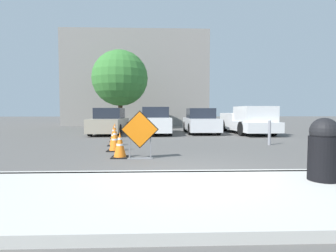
% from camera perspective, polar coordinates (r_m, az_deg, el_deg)
% --- Properties ---
extents(ground_plane, '(96.00, 96.00, 0.00)m').
position_cam_1_polar(ground_plane, '(15.33, 0.45, -1.78)').
color(ground_plane, '#565451').
extents(sidewalk_strip, '(22.70, 2.70, 0.14)m').
position_cam_1_polar(sidewalk_strip, '(4.17, 7.44, -14.83)').
color(sidewalk_strip, beige).
rests_on(sidewalk_strip, ground_plane).
extents(curb_lip, '(22.70, 0.20, 0.14)m').
position_cam_1_polar(curb_lip, '(5.45, 5.07, -10.44)').
color(curb_lip, beige).
rests_on(curb_lip, ground_plane).
extents(road_closed_sign, '(1.07, 0.20, 1.37)m').
position_cam_1_polar(road_closed_sign, '(7.43, -6.15, -1.64)').
color(road_closed_sign, black).
rests_on(road_closed_sign, ground_plane).
extents(traffic_cone_nearest, '(0.49, 0.49, 0.76)m').
position_cam_1_polar(traffic_cone_nearest, '(7.77, -10.42, -4.11)').
color(traffic_cone_nearest, black).
rests_on(traffic_cone_nearest, ground_plane).
extents(traffic_cone_second, '(0.52, 0.52, 0.79)m').
position_cam_1_polar(traffic_cone_second, '(9.08, -11.50, -2.95)').
color(traffic_cone_second, black).
rests_on(traffic_cone_second, ground_plane).
extents(traffic_cone_third, '(0.45, 0.45, 0.82)m').
position_cam_1_polar(traffic_cone_third, '(10.47, -11.72, -2.03)').
color(traffic_cone_third, black).
rests_on(traffic_cone_third, ground_plane).
extents(traffic_cone_fourth, '(0.40, 0.40, 0.60)m').
position_cam_1_polar(traffic_cone_fourth, '(11.79, -11.59, -1.97)').
color(traffic_cone_fourth, black).
rests_on(traffic_cone_fourth, ground_plane).
extents(traffic_cone_fifth, '(0.41, 0.41, 0.77)m').
position_cam_1_polar(traffic_cone_fifth, '(13.18, -11.50, -1.04)').
color(traffic_cone_fifth, black).
rests_on(traffic_cone_fifth, ground_plane).
extents(parked_car_nearest, '(1.81, 4.55, 1.53)m').
position_cam_1_polar(parked_car_nearest, '(16.01, -12.58, 0.86)').
color(parked_car_nearest, '#A39984').
rests_on(parked_car_nearest, ground_plane).
extents(parked_car_second, '(1.81, 4.13, 1.59)m').
position_cam_1_polar(parked_car_second, '(15.51, -2.69, 0.99)').
color(parked_car_second, white).
rests_on(parked_car_second, ground_plane).
extents(parked_car_third, '(1.84, 4.18, 1.52)m').
position_cam_1_polar(parked_car_third, '(16.24, 7.09, 0.94)').
color(parked_car_third, silver).
rests_on(parked_car_third, ground_plane).
extents(pickup_truck, '(2.19, 5.47, 1.62)m').
position_cam_1_polar(pickup_truck, '(16.27, 17.15, 0.94)').
color(pickup_truck, silver).
rests_on(pickup_truck, ground_plane).
extents(trash_bin, '(0.50, 0.50, 1.11)m').
position_cam_1_polar(trash_bin, '(5.36, 30.77, -4.28)').
color(trash_bin, black).
rests_on(trash_bin, sidewalk_strip).
extents(bollard_nearest, '(0.12, 0.12, 1.00)m').
position_cam_1_polar(bollard_nearest, '(11.20, 21.22, -1.18)').
color(bollard_nearest, gray).
rests_on(bollard_nearest, ground_plane).
extents(bollard_second, '(0.12, 0.12, 0.93)m').
position_cam_1_polar(bollard_second, '(12.03, 29.13, -1.27)').
color(bollard_second, gray).
rests_on(bollard_second, ground_plane).
extents(building_facade_backdrop, '(13.43, 5.00, 8.70)m').
position_cam_1_polar(building_facade_backdrop, '(26.45, -6.68, 9.79)').
color(building_facade_backdrop, gray).
rests_on(building_facade_backdrop, ground_plane).
extents(street_tree_behind_lot, '(4.11, 4.11, 5.84)m').
position_cam_1_polar(street_tree_behind_lot, '(20.03, -10.40, 10.19)').
color(street_tree_behind_lot, '#513823').
rests_on(street_tree_behind_lot, ground_plane).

